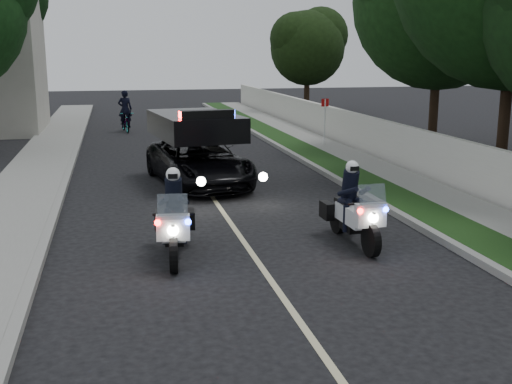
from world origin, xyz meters
TOP-DOWN VIEW (x-y plane):
  - ground at (0.00, 0.00)m, footprint 120.00×120.00m
  - curb_right at (4.10, 10.00)m, footprint 0.20×60.00m
  - grass_verge at (4.80, 10.00)m, footprint 1.20×60.00m
  - sidewalk_right at (6.10, 10.00)m, footprint 1.40×60.00m
  - property_wall at (7.10, 10.00)m, footprint 0.22×60.00m
  - curb_left at (-4.10, 10.00)m, footprint 0.20×60.00m
  - sidewalk_left at (-5.20, 10.00)m, footprint 2.00×60.00m
  - lane_marking at (0.00, 10.00)m, footprint 0.12×50.00m
  - police_moto_left at (-1.52, 4.32)m, footprint 0.97×2.16m
  - police_moto_right at (2.21, 4.37)m, footprint 0.81×2.10m
  - police_suv at (-0.12, 11.12)m, footprint 3.07×5.43m
  - bicycle at (-2.00, 24.72)m, footprint 0.91×1.97m
  - cyclist at (-2.00, 24.72)m, footprint 0.73×0.53m
  - sign_post at (6.00, 17.39)m, footprint 0.36×0.36m
  - tree_right_c at (9.62, 10.34)m, footprint 7.89×7.89m
  - tree_right_d at (10.04, 15.72)m, footprint 8.00×8.00m
  - tree_right_e at (10.00, 32.81)m, footprint 5.29×5.29m

SIDE VIEW (x-z plane):
  - ground at x=0.00m, z-range 0.00..0.00m
  - police_moto_left at x=-1.52m, z-range -0.89..0.89m
  - police_moto_right at x=2.21m, z-range -0.88..0.88m
  - police_suv at x=-0.12m, z-range -1.25..1.25m
  - bicycle at x=-2.00m, z-range -0.50..0.50m
  - cyclist at x=-2.00m, z-range -0.94..0.94m
  - sign_post at x=6.00m, z-range -1.06..1.06m
  - tree_right_c at x=9.62m, z-range -6.33..6.33m
  - tree_right_d at x=10.04m, z-range -5.66..5.66m
  - tree_right_e at x=10.00m, z-range -4.04..4.04m
  - lane_marking at x=0.00m, z-range 0.00..0.01m
  - curb_right at x=4.10m, z-range 0.00..0.15m
  - curb_left at x=-4.10m, z-range 0.00..0.15m
  - grass_verge at x=4.80m, z-range 0.00..0.16m
  - sidewalk_right at x=6.10m, z-range 0.00..0.16m
  - sidewalk_left at x=-5.20m, z-range 0.00..0.16m
  - property_wall at x=7.10m, z-range 0.00..1.50m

